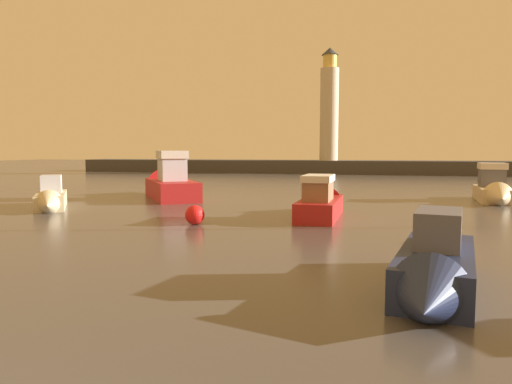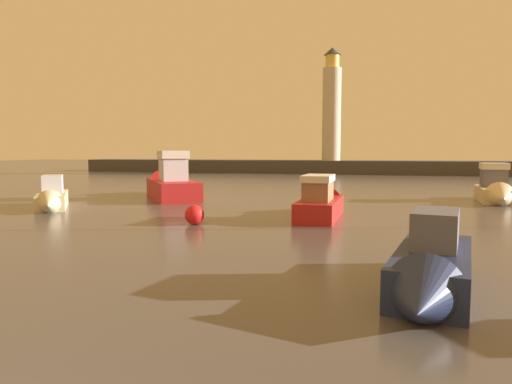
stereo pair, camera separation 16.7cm
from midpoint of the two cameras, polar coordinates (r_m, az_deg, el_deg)
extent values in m
plane|color=#4C4742|center=(34.53, 5.93, -0.20)|extent=(220.00, 220.00, 0.00)
cube|color=#423F3D|center=(66.17, 9.55, 3.09)|extent=(75.47, 5.76, 1.81)
cylinder|color=beige|center=(66.38, 8.96, 9.42)|extent=(2.57, 2.57, 12.81)
cylinder|color=#F2CC59|center=(67.32, 9.05, 15.63)|extent=(1.93, 1.93, 1.79)
cone|color=#33383D|center=(67.59, 9.06, 16.80)|extent=(2.32, 2.32, 1.02)
cube|color=beige|center=(32.87, 27.04, -0.24)|extent=(2.23, 4.87, 0.88)
cone|color=beige|center=(30.09, 27.80, -0.63)|extent=(1.87, 1.78, 1.73)
cube|color=#595960|center=(33.23, 27.00, 1.56)|extent=(1.57, 1.76, 1.13)
cube|color=silver|center=(33.20, 27.05, 2.88)|extent=(1.72, 1.94, 0.40)
cube|color=beige|center=(28.33, -24.11, -0.93)|extent=(3.77, 4.62, 0.85)
cone|color=beige|center=(25.69, -24.49, -1.43)|extent=(1.90, 1.87, 1.40)
cube|color=silver|center=(28.73, -24.12, 0.96)|extent=(1.73, 1.86, 0.96)
cube|color=#1E284C|center=(11.63, 20.99, -8.88)|extent=(2.46, 4.87, 0.91)
cone|color=#1E284C|center=(9.00, 19.87, -12.66)|extent=(1.77, 1.70, 1.53)
cube|color=#595960|center=(11.89, 21.26, -4.19)|extent=(1.34, 2.01, 0.88)
cube|color=#B21E1E|center=(31.29, -10.56, 0.32)|extent=(5.92, 7.04, 1.23)
cone|color=#B21E1E|center=(35.24, -11.74, 0.93)|extent=(3.30, 3.26, 2.44)
cube|color=silver|center=(30.85, -10.47, 2.75)|extent=(2.48, 2.61, 1.46)
cube|color=silver|center=(30.83, -10.50, 4.57)|extent=(2.73, 2.87, 0.51)
cube|color=#B21E1E|center=(22.16, 7.71, -2.02)|extent=(1.92, 5.10, 0.91)
cone|color=#B21E1E|center=(25.06, 8.65, -1.10)|extent=(1.72, 1.62, 1.65)
cube|color=#8C6647|center=(21.38, 7.47, 0.12)|extent=(1.26, 2.16, 0.87)
cube|color=silver|center=(21.33, 7.49, 1.70)|extent=(1.38, 2.37, 0.31)
sphere|color=red|center=(20.18, -7.81, -2.82)|extent=(0.85, 0.85, 0.85)
camera|label=1|loc=(0.08, -90.21, -0.02)|focal=32.37mm
camera|label=2|loc=(0.08, 89.79, 0.02)|focal=32.37mm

